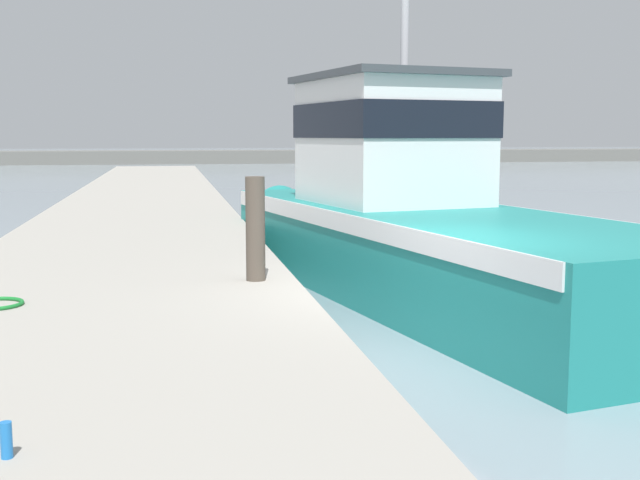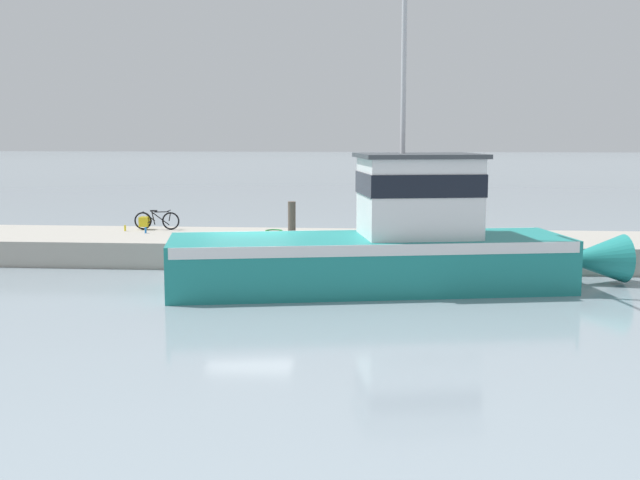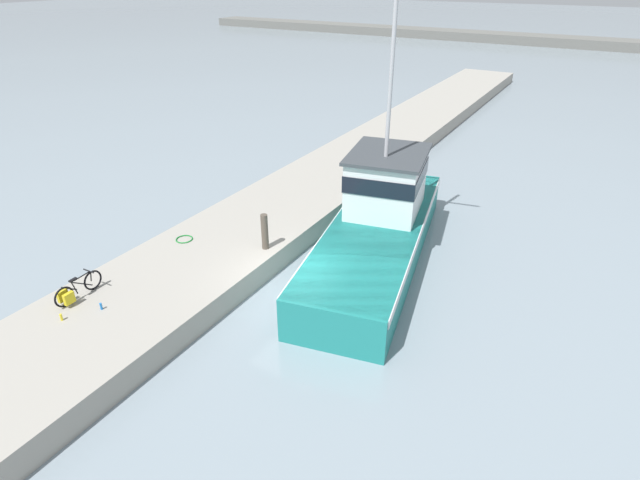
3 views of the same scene
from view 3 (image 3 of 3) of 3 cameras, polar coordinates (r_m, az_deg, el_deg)
ground_plane at (r=16.68m, az=-2.73°, el=-6.51°), size 320.00×320.00×0.00m
dock_pier at (r=18.41m, az=-12.39°, el=-1.96°), size 4.57×80.00×0.84m
fishing_boat_main at (r=18.70m, az=6.89°, el=2.17°), size 5.27×13.05×10.57m
bicycle_touring at (r=16.60m, az=-26.26°, el=-5.23°), size 0.45×1.65×0.71m
mooring_post at (r=17.52m, az=-6.33°, el=0.95°), size 0.24×0.24×1.32m
hose_coil at (r=18.93m, az=-15.26°, el=0.10°), size 0.62×0.62×0.04m
water_bottle_by_bike at (r=15.97m, az=-23.74°, el=-6.95°), size 0.07×0.07×0.21m
water_bottle_on_curb at (r=15.99m, az=-27.46°, el=-7.84°), size 0.07×0.07×0.21m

